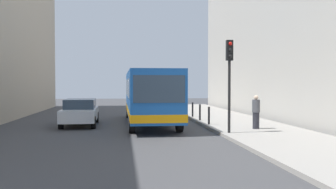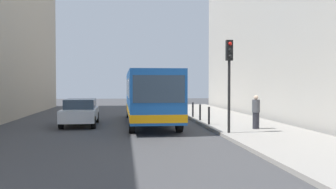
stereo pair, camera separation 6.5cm
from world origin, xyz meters
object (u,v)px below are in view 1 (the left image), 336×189
car_beside_bus (80,111)px  bollard_near (209,116)px  bollard_farthest (187,107)px  pedestrian_near_signal (256,112)px  bollard_far (193,110)px  bus (149,94)px  traffic_light (229,68)px  bollard_mid (200,112)px

car_beside_bus → bollard_near: (6.94, -1.68, -0.16)m
bollard_farthest → pedestrian_near_signal: size_ratio=0.58×
car_beside_bus → bollard_far: car_beside_bus is taller
bollard_far → bollard_near: bearing=-90.0°
pedestrian_near_signal → bus: bearing=107.6°
bollard_farthest → pedestrian_near_signal: pedestrian_near_signal is taller
traffic_light → bollard_farthest: size_ratio=4.32×
bus → traffic_light: 6.53m
bus → bollard_far: size_ratio=11.62×
car_beside_bus → traffic_light: (7.04, -5.09, 2.22)m
bollard_near → bollard_farthest: bearing=90.0°
pedestrian_near_signal → car_beside_bus: bearing=125.6°
bollard_far → pedestrian_near_signal: bearing=-74.9°
bollard_mid → bollard_farthest: (0.00, 4.60, 0.00)m
car_beside_bus → bollard_near: car_beside_bus is taller
bus → bollard_far: bus is taller
bollard_mid → bus: bearing=-177.5°
bollard_far → bollard_farthest: size_ratio=1.00×
bollard_mid → bollard_near: bearing=-90.0°
traffic_light → pedestrian_near_signal: size_ratio=2.52×
pedestrian_near_signal → bollard_farthest: bearing=70.4°
traffic_light → bollard_mid: (-0.10, 5.71, -2.38)m
bus → bollard_far: 4.05m
traffic_light → bollard_near: traffic_light is taller
bollard_near → bollard_far: (0.00, 4.60, 0.00)m
traffic_light → car_beside_bus: bearing=144.1°
traffic_light → bollard_far: 8.36m
bus → bollard_near: size_ratio=11.62×
bollard_near → pedestrian_near_signal: pedestrian_near_signal is taller
bollard_far → bus: bearing=-141.4°
car_beside_bus → bus: bearing=-173.9°
traffic_light → bollard_mid: traffic_light is taller
bollard_farthest → pedestrian_near_signal: bearing=-78.6°
bollard_near → bollard_far: same height
car_beside_bus → pedestrian_near_signal: (8.76, -3.80, 0.17)m
bus → bollard_mid: (3.05, 0.13, -1.10)m
car_beside_bus → traffic_light: traffic_light is taller
bus → bollard_near: bus is taller
traffic_light → bollard_mid: size_ratio=4.32×
bus → car_beside_bus: bus is taller
bollard_mid → bollard_far: same height
bollard_farthest → car_beside_bus: bearing=-143.0°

